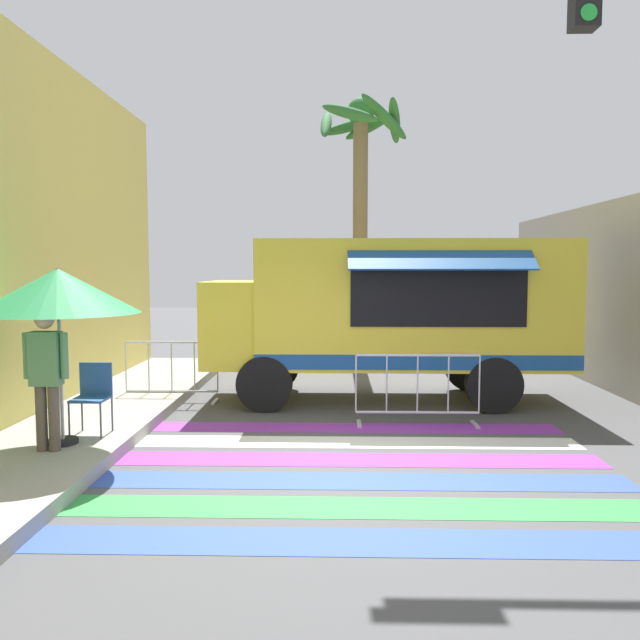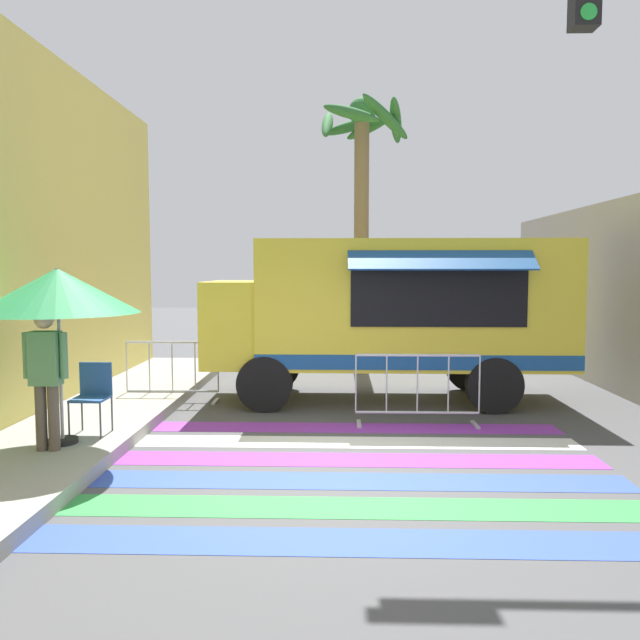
# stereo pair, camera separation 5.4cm
# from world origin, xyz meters

# --- Properties ---
(ground_plane) EXTENTS (60.00, 60.00, 0.00)m
(ground_plane) POSITION_xyz_m (0.00, 0.00, 0.00)
(ground_plane) COLOR #4C4C4F
(crosswalk_painted) EXTENTS (6.40, 4.36, 0.01)m
(crosswalk_painted) POSITION_xyz_m (0.00, 0.25, 0.00)
(crosswalk_painted) COLOR #334FB2
(crosswalk_painted) RESTS_ON ground_plane
(food_truck) EXTENTS (6.15, 2.48, 2.79)m
(food_truck) POSITION_xyz_m (0.82, 4.09, 1.62)
(food_truck) COLOR yellow
(food_truck) RESTS_ON ground_plane
(traffic_signal_pole) EXTENTS (4.36, 0.29, 6.56)m
(traffic_signal_pole) POSITION_xyz_m (3.67, 1.27, 4.47)
(traffic_signal_pole) COLOR #515456
(traffic_signal_pole) RESTS_ON ground_plane
(patio_umbrella) EXTENTS (1.93, 1.93, 2.15)m
(patio_umbrella) POSITION_xyz_m (-3.36, 0.66, 2.04)
(patio_umbrella) COLOR black
(patio_umbrella) RESTS_ON sidewalk_left
(folding_chair) EXTENTS (0.43, 0.43, 0.91)m
(folding_chair) POSITION_xyz_m (-3.17, 1.17, 0.72)
(folding_chair) COLOR #4C4C51
(folding_chair) RESTS_ON sidewalk_left
(vendor_person) EXTENTS (0.53, 0.22, 1.66)m
(vendor_person) POSITION_xyz_m (-3.40, 0.36, 1.11)
(vendor_person) COLOR brown
(vendor_person) RESTS_ON sidewalk_left
(barricade_front) EXTENTS (1.84, 0.44, 1.06)m
(barricade_front) POSITION_xyz_m (1.19, 2.34, 0.52)
(barricade_front) COLOR #B7BABF
(barricade_front) RESTS_ON ground_plane
(barricade_side) EXTENTS (1.62, 0.44, 1.06)m
(barricade_side) POSITION_xyz_m (-2.85, 3.84, 0.51)
(barricade_side) COLOR #B7BABF
(barricade_side) RESTS_ON ground_plane
(palm_tree) EXTENTS (2.01, 2.08, 6.04)m
(palm_tree) POSITION_xyz_m (0.54, 7.19, 4.29)
(palm_tree) COLOR #7A664C
(palm_tree) RESTS_ON ground_plane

